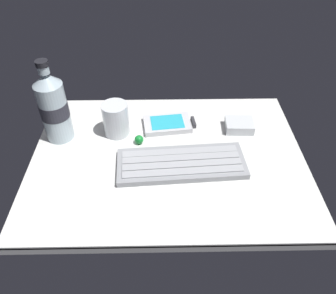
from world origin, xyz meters
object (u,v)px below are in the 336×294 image
(water_bottle, at_px, (53,107))
(trackball_mouse, at_px, (139,140))
(handheld_device, at_px, (170,124))
(charger_block, at_px, (239,125))
(keyboard, at_px, (181,163))
(juice_cup, at_px, (116,120))

(water_bottle, distance_m, trackball_mouse, 0.21)
(handheld_device, xyz_separation_m, trackball_mouse, (-0.08, -0.07, 0.00))
(charger_block, height_order, trackball_mouse, charger_block)
(handheld_device, height_order, trackball_mouse, trackball_mouse)
(keyboard, bearing_deg, water_bottle, 159.55)
(handheld_device, relative_size, water_bottle, 0.64)
(keyboard, distance_m, trackball_mouse, 0.13)
(handheld_device, relative_size, juice_cup, 1.58)
(handheld_device, bearing_deg, trackball_mouse, -139.60)
(keyboard, height_order, handheld_device, keyboard)
(charger_block, xyz_separation_m, trackball_mouse, (-0.25, -0.05, -0.00))
(keyboard, relative_size, handheld_device, 2.22)
(trackball_mouse, bearing_deg, handheld_device, 40.40)
(juice_cup, distance_m, water_bottle, 0.15)
(juice_cup, relative_size, water_bottle, 0.41)
(juice_cup, height_order, trackball_mouse, juice_cup)
(charger_block, bearing_deg, trackball_mouse, -168.87)
(handheld_device, height_order, water_bottle, water_bottle)
(handheld_device, bearing_deg, water_bottle, -172.54)
(keyboard, bearing_deg, juice_cup, 141.94)
(juice_cup, bearing_deg, trackball_mouse, -35.85)
(trackball_mouse, bearing_deg, juice_cup, 144.15)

